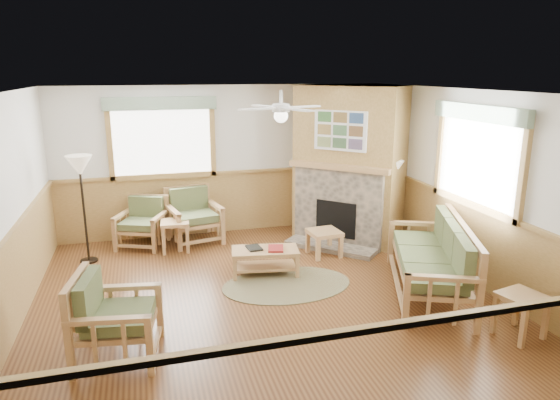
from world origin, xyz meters
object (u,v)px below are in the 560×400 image
object	(u,v)px
armchair_back_right	(194,216)
coffee_table	(265,262)
sofa	(429,259)
armchair_left	(117,316)
floor_lamp_right	(391,204)
floor_lamp_left	(84,210)
footstool	(324,243)
armchair_back_left	(142,223)
end_table_sofa	(520,315)
end_table_chairs	(176,236)

from	to	relation	value
armchair_back_right	coffee_table	size ratio (longest dim) A/B	0.96
sofa	coffee_table	xyz separation A→B (m)	(-1.97, 1.23, -0.30)
armchair_left	floor_lamp_right	size ratio (longest dim) A/B	0.62
floor_lamp_left	footstool	bearing A→B (deg)	-11.44
armchair_back_left	armchair_back_right	bearing A→B (deg)	23.21
coffee_table	footstool	distance (m)	1.22
footstool	floor_lamp_right	bearing A→B (deg)	5.29
armchair_back_right	floor_lamp_right	world-z (taller)	floor_lamp_right
sofa	end_table_sofa	size ratio (longest dim) A/B	4.22
armchair_back_right	coffee_table	world-z (taller)	armchair_back_right
floor_lamp_left	floor_lamp_right	distance (m)	4.98
sofa	floor_lamp_left	bearing A→B (deg)	-95.41
end_table_chairs	armchair_left	bearing A→B (deg)	-104.66
armchair_back_left	end_table_sofa	bearing A→B (deg)	-23.07
coffee_table	end_table_sofa	distance (m)	3.45
armchair_back_left	footstool	xyz separation A→B (m)	(2.85, -1.27, -0.21)
armchair_left	end_table_sofa	size ratio (longest dim) A/B	1.81
armchair_back_left	floor_lamp_right	bearing A→B (deg)	7.49
sofa	armchair_back_left	bearing A→B (deg)	-105.80
armchair_back_right	footstool	size ratio (longest dim) A/B	1.93
armchair_back_left	armchair_left	distance (m)	3.50
end_table_sofa	armchair_left	bearing A→B (deg)	169.79
end_table_chairs	footstool	distance (m)	2.49
armchair_back_left	armchair_back_right	distance (m)	0.89
end_table_chairs	end_table_sofa	world-z (taller)	end_table_chairs
armchair_left	floor_lamp_left	bearing A→B (deg)	20.23
coffee_table	floor_lamp_right	bearing A→B (deg)	24.04
armchair_back_right	armchair_left	bearing A→B (deg)	-120.15
armchair_left	floor_lamp_left	xyz separation A→B (m)	(-0.56, 2.97, 0.39)
coffee_table	armchair_back_left	bearing A→B (deg)	144.12
armchair_back_right	end_table_sofa	size ratio (longest dim) A/B	1.83
floor_lamp_right	armchair_back_right	bearing A→B (deg)	160.21
armchair_left	end_table_sofa	distance (m)	4.45
sofa	floor_lamp_left	world-z (taller)	floor_lamp_left
coffee_table	end_table_chairs	world-z (taller)	end_table_chairs
armchair_back_right	end_table_chairs	bearing A→B (deg)	-144.97
end_table_chairs	floor_lamp_right	distance (m)	3.68
armchair_back_left	floor_lamp_right	size ratio (longest dim) A/B	0.55
armchair_back_right	footstool	world-z (taller)	armchair_back_right
armchair_back_right	end_table_chairs	world-z (taller)	armchair_back_right
end_table_chairs	end_table_sofa	distance (m)	5.28
sofa	armchair_back_right	world-z (taller)	sofa
sofa	end_table_sofa	xyz separation A→B (m)	(0.39, -1.29, -0.24)
floor_lamp_left	end_table_chairs	bearing A→B (deg)	5.77
floor_lamp_right	footstool	bearing A→B (deg)	-174.71
floor_lamp_right	armchair_left	bearing A→B (deg)	-151.86
armchair_back_right	floor_lamp_left	distance (m)	1.85
armchair_back_left	floor_lamp_left	distance (m)	1.08
footstool	floor_lamp_right	distance (m)	1.36
armchair_back_left	floor_lamp_left	world-z (taller)	floor_lamp_left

